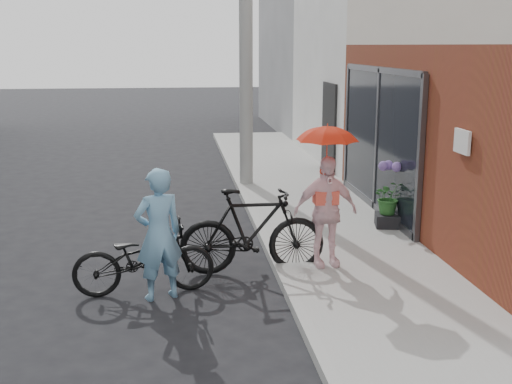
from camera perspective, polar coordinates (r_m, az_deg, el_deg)
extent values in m
plane|color=black|center=(7.92, -3.98, -9.30)|extent=(80.00, 80.00, 0.00)
cube|color=gray|center=(10.08, 7.37, -4.09)|extent=(2.20, 24.00, 0.12)
cube|color=#9E9E99|center=(9.86, 0.81, -4.37)|extent=(0.12, 24.00, 0.12)
cube|color=black|center=(11.50, 10.82, 4.54)|extent=(0.06, 3.80, 2.40)
cube|color=white|center=(8.40, 17.86, 4.29)|extent=(0.04, 0.40, 0.30)
cube|color=white|center=(18.00, 18.23, 13.92)|extent=(8.00, 6.00, 7.00)
cube|color=gray|center=(24.53, 11.10, 13.87)|extent=(8.00, 8.00, 7.00)
cylinder|color=#9E9E99|center=(13.41, -0.91, 15.09)|extent=(0.28, 0.28, 7.00)
imported|color=#6FA3C5|center=(7.70, -8.66, -3.74)|extent=(0.68, 0.57, 1.60)
imported|color=black|center=(7.98, -9.95, -5.83)|extent=(1.76, 0.74, 0.90)
imported|color=black|center=(8.52, -0.32, -3.49)|extent=(1.94, 0.56, 1.16)
imported|color=#FFD5DB|center=(8.48, 6.18, -1.73)|extent=(0.89, 0.44, 1.47)
imported|color=#F83E1D|center=(8.28, 6.36, 5.48)|extent=(0.77, 0.77, 0.67)
cube|color=black|center=(10.60, 11.65, -2.47)|extent=(0.47, 0.47, 0.21)
imported|color=#285E25|center=(10.51, 11.75, -0.45)|extent=(0.50, 0.43, 0.56)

